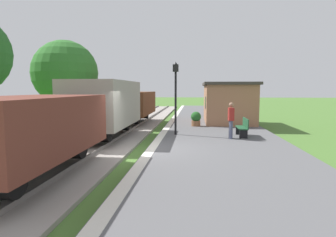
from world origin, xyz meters
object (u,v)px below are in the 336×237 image
potted_planter (196,119)px  lamp_post_near (176,85)px  station_hut (228,102)px  tree_trackside_far (65,73)px  bench_near_hut (243,127)px  freight_train (105,111)px  person_waiting (231,119)px

potted_planter → lamp_post_near: lamp_post_near is taller
station_hut → tree_trackside_far: bearing=-172.2°
potted_planter → tree_trackside_far: size_ratio=0.16×
bench_near_hut → lamp_post_near: 3.96m
bench_near_hut → potted_planter: 4.47m
station_hut → lamp_post_near: (-3.31, -6.08, 1.15)m
freight_train → tree_trackside_far: size_ratio=3.29×
station_hut → lamp_post_near: size_ratio=1.57×
person_waiting → bench_near_hut: bearing=-138.2°
station_hut → freight_train: bearing=-135.2°
person_waiting → lamp_post_near: 3.28m
freight_train → station_hut: 9.58m
tree_trackside_far → bench_near_hut: bearing=-23.4°
person_waiting → tree_trackside_far: size_ratio=0.29×
bench_near_hut → freight_train: bearing=-177.0°
bench_near_hut → potted_planter: size_ratio=1.64×
freight_train → potted_planter: size_ratio=21.18×
freight_train → potted_planter: bearing=42.7°
station_hut → tree_trackside_far: (-11.20, -1.53, 2.02)m
bench_near_hut → potted_planter: bearing=120.9°
potted_planter → lamp_post_near: size_ratio=0.25×
bench_near_hut → lamp_post_near: lamp_post_near is taller
freight_train → person_waiting: (6.17, -0.33, -0.32)m
person_waiting → tree_trackside_far: bearing=-30.9°
potted_planter → tree_trackside_far: 9.48m
station_hut → lamp_post_near: 7.02m
station_hut → tree_trackside_far: tree_trackside_far is taller
freight_train → potted_planter: 6.24m
bench_near_hut → tree_trackside_far: 12.61m
tree_trackside_far → potted_planter: bearing=-6.5°
bench_near_hut → potted_planter: (-2.30, 3.84, 0.00)m
freight_train → potted_planter: (4.55, 4.19, -0.78)m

